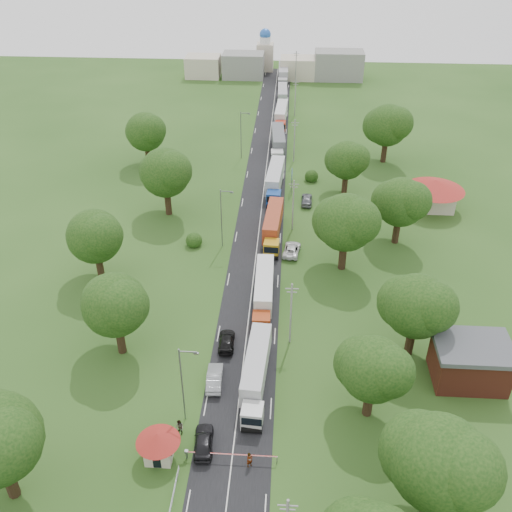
# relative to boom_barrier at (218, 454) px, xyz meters

# --- Properties ---
(ground) EXTENTS (260.00, 260.00, 0.00)m
(ground) POSITION_rel_boom_barrier_xyz_m (1.36, 25.00, -0.89)
(ground) COLOR #264918
(ground) RESTS_ON ground
(road) EXTENTS (8.00, 200.00, 0.04)m
(road) POSITION_rel_boom_barrier_xyz_m (1.36, 45.00, -0.89)
(road) COLOR black
(road) RESTS_ON ground
(boom_barrier) EXTENTS (9.22, 0.35, 1.18)m
(boom_barrier) POSITION_rel_boom_barrier_xyz_m (0.00, 0.00, 0.00)
(boom_barrier) COLOR slate
(boom_barrier) RESTS_ON ground
(guard_booth) EXTENTS (4.40, 4.40, 3.45)m
(guard_booth) POSITION_rel_boom_barrier_xyz_m (-5.84, -0.00, 1.27)
(guard_booth) COLOR beige
(guard_booth) RESTS_ON ground
(info_sign) EXTENTS (0.12, 3.10, 4.10)m
(info_sign) POSITION_rel_boom_barrier_xyz_m (6.56, 60.00, 2.11)
(info_sign) COLOR slate
(info_sign) RESTS_ON ground
(pole_1) EXTENTS (1.60, 0.24, 9.00)m
(pole_1) POSITION_rel_boom_barrier_xyz_m (6.86, 18.00, 3.79)
(pole_1) COLOR gray
(pole_1) RESTS_ON ground
(pole_2) EXTENTS (1.60, 0.24, 9.00)m
(pole_2) POSITION_rel_boom_barrier_xyz_m (6.86, 46.00, 3.79)
(pole_2) COLOR gray
(pole_2) RESTS_ON ground
(pole_3) EXTENTS (1.60, 0.24, 9.00)m
(pole_3) POSITION_rel_boom_barrier_xyz_m (6.86, 74.00, 3.79)
(pole_3) COLOR gray
(pole_3) RESTS_ON ground
(pole_4) EXTENTS (1.60, 0.24, 9.00)m
(pole_4) POSITION_rel_boom_barrier_xyz_m (6.86, 102.00, 3.79)
(pole_4) COLOR gray
(pole_4) RESTS_ON ground
(pole_5) EXTENTS (1.60, 0.24, 9.00)m
(pole_5) POSITION_rel_boom_barrier_xyz_m (6.86, 130.00, 3.79)
(pole_5) COLOR gray
(pole_5) RESTS_ON ground
(lamp_0) EXTENTS (2.03, 0.22, 10.00)m
(lamp_0) POSITION_rel_boom_barrier_xyz_m (-3.99, 5.00, 4.66)
(lamp_0) COLOR slate
(lamp_0) RESTS_ON ground
(lamp_1) EXTENTS (2.03, 0.22, 10.00)m
(lamp_1) POSITION_rel_boom_barrier_xyz_m (-3.99, 40.00, 4.66)
(lamp_1) COLOR slate
(lamp_1) RESTS_ON ground
(lamp_2) EXTENTS (2.03, 0.22, 10.00)m
(lamp_2) POSITION_rel_boom_barrier_xyz_m (-3.99, 75.00, 4.66)
(lamp_2) COLOR slate
(lamp_2) RESTS_ON ground
(tree_1) EXTENTS (9.60, 9.60, 12.05)m
(tree_1) POSITION_rel_boom_barrier_xyz_m (19.34, -4.83, 6.96)
(tree_1) COLOR #382616
(tree_1) RESTS_ON ground
(tree_2) EXTENTS (8.00, 8.00, 10.10)m
(tree_2) POSITION_rel_boom_barrier_xyz_m (15.35, 7.14, 5.70)
(tree_2) COLOR #382616
(tree_2) RESTS_ON ground
(tree_3) EXTENTS (8.80, 8.80, 11.07)m
(tree_3) POSITION_rel_boom_barrier_xyz_m (21.35, 17.16, 6.33)
(tree_3) COLOR #382616
(tree_3) RESTS_ON ground
(tree_4) EXTENTS (9.60, 9.60, 12.05)m
(tree_4) POSITION_rel_boom_barrier_xyz_m (14.34, 35.17, 6.96)
(tree_4) COLOR #382616
(tree_4) RESTS_ON ground
(tree_5) EXTENTS (8.80, 8.80, 11.07)m
(tree_5) POSITION_rel_boom_barrier_xyz_m (23.35, 43.16, 6.33)
(tree_5) COLOR #382616
(tree_5) RESTS_ON ground
(tree_6) EXTENTS (8.00, 8.00, 10.10)m
(tree_6) POSITION_rel_boom_barrier_xyz_m (16.35, 60.14, 5.70)
(tree_6) COLOR #382616
(tree_6) RESTS_ON ground
(tree_7) EXTENTS (9.60, 9.60, 12.05)m
(tree_7) POSITION_rel_boom_barrier_xyz_m (25.34, 75.17, 6.96)
(tree_7) COLOR #382616
(tree_7) RESTS_ON ground
(tree_10) EXTENTS (8.80, 8.80, 11.07)m
(tree_10) POSITION_rel_boom_barrier_xyz_m (-13.65, 15.16, 6.33)
(tree_10) COLOR #382616
(tree_10) RESTS_ON ground
(tree_11) EXTENTS (8.80, 8.80, 11.07)m
(tree_11) POSITION_rel_boom_barrier_xyz_m (-20.65, 30.16, 6.33)
(tree_11) COLOR #382616
(tree_11) RESTS_ON ground
(tree_12) EXTENTS (9.60, 9.60, 12.05)m
(tree_12) POSITION_rel_boom_barrier_xyz_m (-14.66, 50.17, 6.96)
(tree_12) COLOR #382616
(tree_12) RESTS_ON ground
(tree_13) EXTENTS (8.80, 8.80, 11.07)m
(tree_13) POSITION_rel_boom_barrier_xyz_m (-22.65, 70.16, 6.33)
(tree_13) COLOR #382616
(tree_13) RESTS_ON ground
(house_brick) EXTENTS (8.60, 6.60, 5.20)m
(house_brick) POSITION_rel_boom_barrier_xyz_m (27.36, 13.00, 1.76)
(house_brick) COLOR maroon
(house_brick) RESTS_ON ground
(house_cream) EXTENTS (10.08, 10.08, 5.80)m
(house_cream) POSITION_rel_boom_barrier_xyz_m (31.36, 55.00, 2.75)
(house_cream) COLOR beige
(house_cream) RESTS_ON ground
(distant_town) EXTENTS (52.00, 8.00, 8.00)m
(distant_town) POSITION_rel_boom_barrier_xyz_m (2.04, 135.00, 2.60)
(distant_town) COLOR gray
(distant_town) RESTS_ON ground
(church) EXTENTS (5.00, 5.00, 12.30)m
(church) POSITION_rel_boom_barrier_xyz_m (-2.64, 143.00, 4.50)
(church) COLOR beige
(church) RESTS_ON ground
(truck_0) EXTENTS (3.03, 13.72, 3.79)m
(truck_0) POSITION_rel_boom_barrier_xyz_m (3.09, 10.46, 1.12)
(truck_0) COLOR silver
(truck_0) RESTS_ON ground
(truck_1) EXTENTS (2.52, 13.73, 3.80)m
(truck_1) POSITION_rel_boom_barrier_xyz_m (3.18, 25.73, 1.13)
(truck_1) COLOR #983311
(truck_1) RESTS_ON ground
(truck_2) EXTENTS (3.07, 13.94, 3.85)m
(truck_2) POSITION_rel_boom_barrier_xyz_m (3.72, 43.55, 1.15)
(truck_2) COLOR #BD8A16
(truck_2) RESTS_ON ground
(truck_3) EXTENTS (3.33, 14.82, 4.09)m
(truck_3) POSITION_rel_boom_barrier_xyz_m (3.43, 60.28, 1.28)
(truck_3) COLOR navy
(truck_3) RESTS_ON ground
(truck_4) EXTENTS (3.35, 14.92, 4.12)m
(truck_4) POSITION_rel_boom_barrier_xyz_m (3.44, 78.81, 1.29)
(truck_4) COLOR silver
(truck_4) RESTS_ON ground
(truck_5) EXTENTS (2.90, 14.26, 3.94)m
(truck_5) POSITION_rel_boom_barrier_xyz_m (3.60, 96.09, 1.20)
(truck_5) COLOR #B62E1C
(truck_5) RESTS_ON ground
(truck_6) EXTENTS (2.69, 13.71, 3.79)m
(truck_6) POSITION_rel_boom_barrier_xyz_m (3.53, 111.39, 1.12)
(truck_6) COLOR #276828
(truck_6) RESTS_ON ground
(truck_7) EXTENTS (2.96, 15.36, 4.25)m
(truck_7) POSITION_rel_boom_barrier_xyz_m (3.26, 130.58, 1.36)
(truck_7) COLOR #A6A6A6
(truck_7) RESTS_ON ground
(car_lane_front) EXTENTS (2.33, 4.91, 1.62)m
(car_lane_front) POSITION_rel_boom_barrier_xyz_m (-1.64, 1.50, -0.08)
(car_lane_front) COLOR black
(car_lane_front) RESTS_ON ground
(car_lane_mid) EXTENTS (1.98, 4.98, 1.61)m
(car_lane_mid) POSITION_rel_boom_barrier_xyz_m (-1.64, 10.43, -0.09)
(car_lane_mid) COLOR #999DA1
(car_lane_mid) RESTS_ON ground
(car_lane_rear) EXTENTS (2.18, 4.88, 1.39)m
(car_lane_rear) POSITION_rel_boom_barrier_xyz_m (-0.97, 16.85, -0.20)
(car_lane_rear) COLOR black
(car_lane_rear) RESTS_ON ground
(car_verge_near) EXTENTS (3.03, 5.42, 1.43)m
(car_verge_near) POSITION_rel_boom_barrier_xyz_m (6.86, 38.59, -0.18)
(car_verge_near) COLOR silver
(car_verge_near) RESTS_ON ground
(car_verge_far) EXTENTS (2.10, 4.88, 1.64)m
(car_verge_far) POSITION_rel_boom_barrier_xyz_m (9.36, 55.39, -0.07)
(car_verge_far) COLOR slate
(car_verge_far) RESTS_ON ground
(pedestrian_near) EXTENTS (0.79, 0.74, 1.82)m
(pedestrian_near) POSITION_rel_boom_barrier_xyz_m (3.18, -0.50, 0.02)
(pedestrian_near) COLOR gray
(pedestrian_near) RESTS_ON ground
(pedestrian_booth) EXTENTS (1.16, 1.11, 1.89)m
(pedestrian_booth) POSITION_rel_boom_barrier_xyz_m (-4.36, 3.00, 0.05)
(pedestrian_booth) COLOR gray
(pedestrian_booth) RESTS_ON ground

